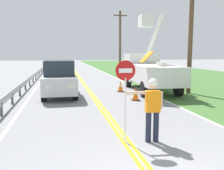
% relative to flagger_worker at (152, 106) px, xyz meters
% --- Properties ---
extents(grass_verge_right, '(16.00, 110.00, 0.01)m').
position_rel_flagger_worker_xyz_m(grass_verge_right, '(10.89, 17.30, -1.04)').
color(grass_verge_right, '#3D662D').
rests_on(grass_verge_right, ground).
extents(centerline_yellow_left, '(0.11, 110.00, 0.01)m').
position_rel_flagger_worker_xyz_m(centerline_yellow_left, '(-0.80, 17.30, -1.04)').
color(centerline_yellow_left, yellow).
rests_on(centerline_yellow_left, ground).
extents(centerline_yellow_right, '(0.11, 110.00, 0.01)m').
position_rel_flagger_worker_xyz_m(centerline_yellow_right, '(-0.62, 17.30, -1.04)').
color(centerline_yellow_right, yellow).
rests_on(centerline_yellow_right, ground).
extents(edge_line_right, '(0.12, 110.00, 0.01)m').
position_rel_flagger_worker_xyz_m(edge_line_right, '(2.89, 17.30, -1.04)').
color(edge_line_right, silver).
rests_on(edge_line_right, ground).
extents(edge_line_left, '(0.12, 110.00, 0.01)m').
position_rel_flagger_worker_xyz_m(edge_line_left, '(-4.31, 17.30, -1.04)').
color(edge_line_left, silver).
rests_on(edge_line_left, ground).
extents(flagger_worker, '(1.08, 0.28, 1.83)m').
position_rel_flagger_worker_xyz_m(flagger_worker, '(0.00, 0.00, 0.00)').
color(flagger_worker, '#1E2338').
rests_on(flagger_worker, ground).
extents(stop_sign_paddle, '(0.56, 0.04, 2.33)m').
position_rel_flagger_worker_xyz_m(stop_sign_paddle, '(-0.76, 0.09, 0.66)').
color(stop_sign_paddle, silver).
rests_on(stop_sign_paddle, ground).
extents(utility_bucket_truck, '(2.97, 6.91, 5.10)m').
position_rel_flagger_worker_xyz_m(utility_bucket_truck, '(3.29, 9.27, 0.36)').
color(utility_bucket_truck, silver).
rests_on(utility_bucket_truck, ground).
extents(oncoming_suv_nearest, '(1.96, 4.63, 2.10)m').
position_rel_flagger_worker_xyz_m(oncoming_suv_nearest, '(-2.62, 8.16, 0.01)').
color(oncoming_suv_nearest, silver).
rests_on(oncoming_suv_nearest, ground).
extents(utility_pole_near, '(1.80, 0.28, 7.81)m').
position_rel_flagger_worker_xyz_m(utility_pole_near, '(5.27, 7.46, 3.04)').
color(utility_pole_near, brown).
rests_on(utility_pole_near, ground).
extents(utility_pole_mid, '(1.80, 0.28, 7.92)m').
position_rel_flagger_worker_xyz_m(utility_pole_mid, '(5.15, 25.24, 3.10)').
color(utility_pole_mid, brown).
rests_on(utility_pole_mid, ground).
extents(traffic_cone_lead, '(0.40, 0.40, 0.70)m').
position_rel_flagger_worker_xyz_m(traffic_cone_lead, '(1.30, 3.49, -0.71)').
color(traffic_cone_lead, orange).
rests_on(traffic_cone_lead, ground).
extents(traffic_cone_mid, '(0.40, 0.40, 0.70)m').
position_rel_flagger_worker_xyz_m(traffic_cone_mid, '(1.37, 6.00, -0.71)').
color(traffic_cone_mid, orange).
rests_on(traffic_cone_mid, ground).
extents(traffic_cone_tail, '(0.40, 0.40, 0.70)m').
position_rel_flagger_worker_xyz_m(traffic_cone_tail, '(1.27, 8.99, -0.71)').
color(traffic_cone_tail, orange).
rests_on(traffic_cone_tail, ground).
extents(guardrail_left_shoulder, '(0.10, 32.00, 0.71)m').
position_rel_flagger_worker_xyz_m(guardrail_left_shoulder, '(-4.91, 12.00, -0.53)').
color(guardrail_left_shoulder, '#9EA0A3').
rests_on(guardrail_left_shoulder, ground).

